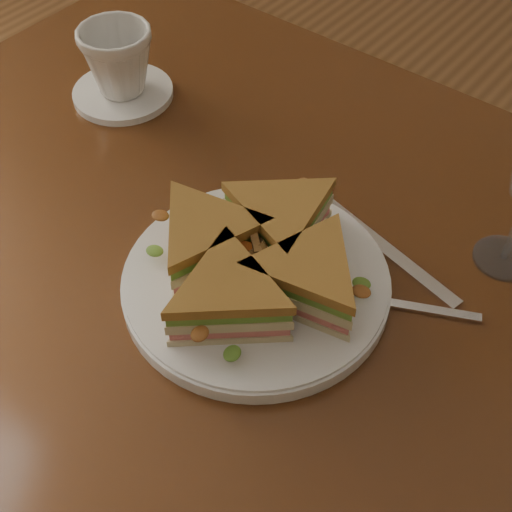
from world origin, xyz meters
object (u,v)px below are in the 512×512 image
object	(u,v)px
knife	(378,243)
coffee_cup	(118,61)
spoon	(347,295)
table	(285,318)
plate	(256,283)
saucer	(123,93)
sandwich_wedges	(256,259)

from	to	relation	value
knife	coffee_cup	xyz separation A→B (m)	(-0.42, 0.02, 0.05)
spoon	knife	world-z (taller)	spoon
table	plate	distance (m)	0.12
spoon	coffee_cup	size ratio (longest dim) A/B	1.75
plate	knife	distance (m)	0.15
plate	saucer	distance (m)	0.38
saucer	coffee_cup	distance (m)	0.05
plate	knife	xyz separation A→B (m)	(0.07, 0.13, -0.01)
plate	spoon	size ratio (longest dim) A/B	1.64
plate	coffee_cup	distance (m)	0.39
spoon	knife	size ratio (longest dim) A/B	0.80
table	coffee_cup	size ratio (longest dim) A/B	12.31
plate	coffee_cup	world-z (taller)	coffee_cup
saucer	table	bearing A→B (deg)	-16.40
coffee_cup	sandwich_wedges	bearing A→B (deg)	-15.85
plate	coffee_cup	size ratio (longest dim) A/B	2.87
knife	saucer	bearing A→B (deg)	-170.23
spoon	table	bearing A→B (deg)	154.09
sandwich_wedges	table	bearing A→B (deg)	82.28
plate	sandwich_wedges	distance (m)	0.04
saucer	spoon	bearing A→B (deg)	-13.66
knife	saucer	xyz separation A→B (m)	(-0.42, 0.02, 0.00)
table	saucer	size ratio (longest dim) A/B	8.82
sandwich_wedges	saucer	world-z (taller)	sandwich_wedges
sandwich_wedges	spoon	size ratio (longest dim) A/B	1.62
sandwich_wedges	knife	world-z (taller)	sandwich_wedges
sandwich_wedges	saucer	xyz separation A→B (m)	(-0.35, 0.15, -0.04)
spoon	saucer	size ratio (longest dim) A/B	1.25
plate	knife	bearing A→B (deg)	62.88
knife	coffee_cup	world-z (taller)	coffee_cup
table	sandwich_wedges	distance (m)	0.15
knife	table	bearing A→B (deg)	-113.33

